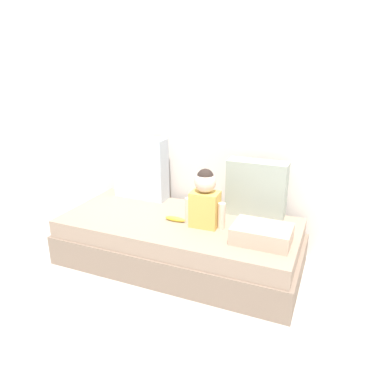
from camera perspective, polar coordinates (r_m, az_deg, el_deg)
ground_plane at (r=3.01m, az=-2.00°, el=-11.08°), size 12.00×12.00×0.00m
back_wall at (r=3.11m, az=2.20°, el=15.15°), size 5.12×0.10×2.58m
couch at (r=2.92m, az=-2.05°, el=-7.92°), size 1.92×0.87×0.38m
throw_pillow_left at (r=3.25m, az=-8.16°, el=3.79°), size 0.49×0.16×0.55m
throw_pillow_right at (r=2.89m, az=10.22°, el=0.53°), size 0.47×0.16×0.45m
toddler at (r=2.65m, az=2.08°, el=-1.09°), size 0.32×0.16×0.45m
banana at (r=2.80m, az=-2.71°, el=-4.30°), size 0.17×0.04×0.04m
folded_blanket at (r=2.52m, az=11.06°, el=-6.57°), size 0.40×0.28×0.12m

